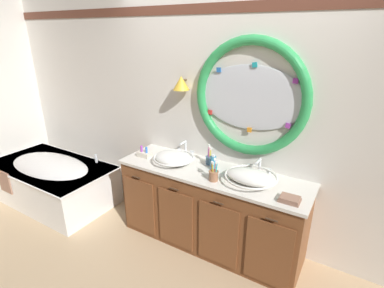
# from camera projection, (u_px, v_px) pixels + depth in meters

# --- Properties ---
(ground_plane) EXTENTS (14.00, 14.00, 0.00)m
(ground_plane) POSITION_uv_depth(u_px,v_px,m) (197.00, 257.00, 2.95)
(ground_plane) COLOR tan
(back_wall_assembly) EXTENTS (6.40, 0.26, 2.60)m
(back_wall_assembly) POSITION_uv_depth(u_px,v_px,m) (228.00, 117.00, 2.93)
(back_wall_assembly) COLOR silver
(back_wall_assembly) RESTS_ON ground_plane
(vanity_counter) EXTENTS (1.92, 0.60, 0.85)m
(vanity_counter) POSITION_uv_depth(u_px,v_px,m) (210.00, 208.00, 3.01)
(vanity_counter) COLOR brown
(vanity_counter) RESTS_ON ground_plane
(bathtub) EXTENTS (1.66, 0.90, 0.61)m
(bathtub) POSITION_uv_depth(u_px,v_px,m) (52.00, 178.00, 3.86)
(bathtub) COLOR white
(bathtub) RESTS_ON ground_plane
(sink_basin_left) EXTENTS (0.43, 0.43, 0.11)m
(sink_basin_left) POSITION_uv_depth(u_px,v_px,m) (174.00, 158.00, 3.02)
(sink_basin_left) COLOR white
(sink_basin_left) RESTS_ON vanity_counter
(sink_basin_right) EXTENTS (0.47, 0.47, 0.12)m
(sink_basin_right) POSITION_uv_depth(u_px,v_px,m) (251.00, 177.00, 2.61)
(sink_basin_right) COLOR white
(sink_basin_right) RESTS_ON vanity_counter
(faucet_set_left) EXTENTS (0.22, 0.13, 0.18)m
(faucet_set_left) POSITION_uv_depth(u_px,v_px,m) (185.00, 150.00, 3.19)
(faucet_set_left) COLOR silver
(faucet_set_left) RESTS_ON vanity_counter
(faucet_set_right) EXTENTS (0.23, 0.14, 0.16)m
(faucet_set_right) POSITION_uv_depth(u_px,v_px,m) (259.00, 167.00, 2.79)
(faucet_set_right) COLOR silver
(faucet_set_right) RESTS_ON vanity_counter
(toothbrush_holder_left) EXTENTS (0.08, 0.08, 0.22)m
(toothbrush_holder_left) POSITION_uv_depth(u_px,v_px,m) (209.00, 159.00, 2.99)
(toothbrush_holder_left) COLOR slate
(toothbrush_holder_left) RESTS_ON vanity_counter
(toothbrush_holder_right) EXTENTS (0.09, 0.09, 0.22)m
(toothbrush_holder_right) POSITION_uv_depth(u_px,v_px,m) (214.00, 175.00, 2.66)
(toothbrush_holder_right) COLOR #996647
(toothbrush_holder_right) RESTS_ON vanity_counter
(soap_dispenser) EXTENTS (0.06, 0.06, 0.17)m
(soap_dispenser) POSITION_uv_depth(u_px,v_px,m) (214.00, 163.00, 2.86)
(soap_dispenser) COLOR #388EBC
(soap_dispenser) RESTS_ON vanity_counter
(folded_hand_towel) EXTENTS (0.17, 0.13, 0.04)m
(folded_hand_towel) POSITION_uv_depth(u_px,v_px,m) (290.00, 199.00, 2.34)
(folded_hand_towel) COLOR #936B56
(folded_hand_towel) RESTS_ON vanity_counter
(toiletry_basket) EXTENTS (0.15, 0.09, 0.12)m
(toiletry_basket) POSITION_uv_depth(u_px,v_px,m) (144.00, 154.00, 3.17)
(toiletry_basket) COLOR beige
(toiletry_basket) RESTS_ON vanity_counter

